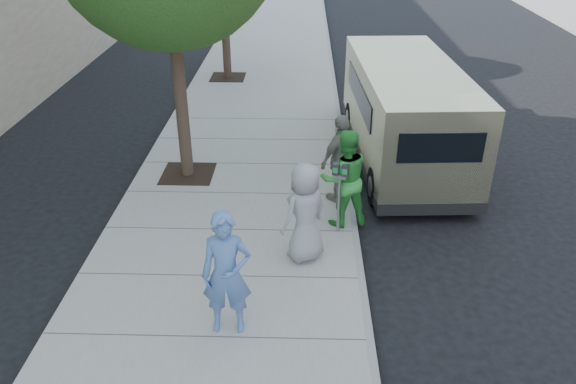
{
  "coord_description": "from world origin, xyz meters",
  "views": [
    {
      "loc": [
        0.4,
        -9.3,
        6.08
      ],
      "look_at": [
        0.13,
        -0.18,
        1.1
      ],
      "focal_mm": 35.0,
      "sensor_mm": 36.0,
      "label": 1
    }
  ],
  "objects_px": {
    "parking_meter": "(340,184)",
    "van": "(404,111)",
    "person_officer": "(227,274)",
    "person_green_shirt": "(344,178)",
    "person_gray_shirt": "(305,213)",
    "person_striped_polo": "(341,158)"
  },
  "relations": [
    {
      "from": "parking_meter",
      "to": "person_green_shirt",
      "type": "bearing_deg",
      "value": 90.12
    },
    {
      "from": "van",
      "to": "person_striped_polo",
      "type": "xyz_separation_m",
      "value": [
        -1.64,
        -2.32,
        -0.19
      ]
    },
    {
      "from": "person_officer",
      "to": "person_green_shirt",
      "type": "distance_m",
      "value": 3.63
    },
    {
      "from": "parking_meter",
      "to": "person_officer",
      "type": "height_order",
      "value": "person_officer"
    },
    {
      "from": "parking_meter",
      "to": "van",
      "type": "distance_m",
      "value": 4.05
    },
    {
      "from": "person_green_shirt",
      "to": "person_gray_shirt",
      "type": "height_order",
      "value": "person_green_shirt"
    },
    {
      "from": "person_green_shirt",
      "to": "person_gray_shirt",
      "type": "xyz_separation_m",
      "value": [
        -0.75,
        -1.21,
        -0.07
      ]
    },
    {
      "from": "person_officer",
      "to": "person_gray_shirt",
      "type": "distance_m",
      "value": 2.21
    },
    {
      "from": "person_green_shirt",
      "to": "person_striped_polo",
      "type": "relative_size",
      "value": 1.04
    },
    {
      "from": "person_officer",
      "to": "parking_meter",
      "type": "bearing_deg",
      "value": 54.42
    },
    {
      "from": "person_green_shirt",
      "to": "person_gray_shirt",
      "type": "distance_m",
      "value": 1.42
    },
    {
      "from": "person_officer",
      "to": "person_striped_polo",
      "type": "distance_m",
      "value": 4.5
    },
    {
      "from": "person_gray_shirt",
      "to": "van",
      "type": "bearing_deg",
      "value": -157.44
    },
    {
      "from": "parking_meter",
      "to": "person_officer",
      "type": "bearing_deg",
      "value": -105.73
    },
    {
      "from": "parking_meter",
      "to": "van",
      "type": "height_order",
      "value": "van"
    },
    {
      "from": "van",
      "to": "person_gray_shirt",
      "type": "xyz_separation_m",
      "value": [
        -2.39,
        -4.52,
        -0.22
      ]
    },
    {
      "from": "person_green_shirt",
      "to": "person_striped_polo",
      "type": "xyz_separation_m",
      "value": [
        0.0,
        0.99,
        -0.04
      ]
    },
    {
      "from": "person_gray_shirt",
      "to": "person_striped_polo",
      "type": "relative_size",
      "value": 0.97
    },
    {
      "from": "parking_meter",
      "to": "person_green_shirt",
      "type": "distance_m",
      "value": 0.36
    },
    {
      "from": "person_striped_polo",
      "to": "person_officer",
      "type": "bearing_deg",
      "value": 22.9
    },
    {
      "from": "van",
      "to": "person_gray_shirt",
      "type": "height_order",
      "value": "van"
    },
    {
      "from": "van",
      "to": "person_green_shirt",
      "type": "bearing_deg",
      "value": -119.64
    }
  ]
}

